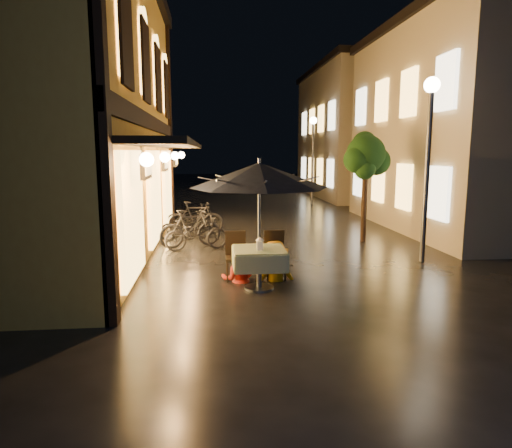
{
  "coord_description": "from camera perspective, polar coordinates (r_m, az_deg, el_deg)",
  "views": [
    {
      "loc": [
        -1.96,
        -8.12,
        2.58
      ],
      "look_at": [
        -1.08,
        0.8,
        1.15
      ],
      "focal_mm": 32.0,
      "sensor_mm": 36.0,
      "label": 1
    }
  ],
  "objects": [
    {
      "name": "bicycle_3",
      "position": [
        14.43,
        -7.5,
        0.77
      ],
      "size": [
        1.73,
        0.51,
        1.03
      ],
      "primitive_type": "imported",
      "rotation": [
        0.0,
        0.0,
        1.59
      ],
      "color": "black",
      "rests_on": "ground"
    },
    {
      "name": "table_lantern",
      "position": [
        8.4,
        0.49,
        -2.35
      ],
      "size": [
        0.16,
        0.16,
        0.25
      ],
      "color": "white",
      "rests_on": "cafe_table"
    },
    {
      "name": "bicycle_4",
      "position": [
        15.51,
        -8.29,
        0.94
      ],
      "size": [
        1.63,
        0.78,
        0.82
      ],
      "primitive_type": "imported",
      "rotation": [
        0.0,
        0.0,
        1.73
      ],
      "color": "black",
      "rests_on": "ground"
    },
    {
      "name": "bicycle_0",
      "position": [
        12.08,
        -7.45,
        -1.21
      ],
      "size": [
        1.76,
        0.92,
        0.88
      ],
      "primitive_type": "imported",
      "rotation": [
        0.0,
        0.0,
        1.78
      ],
      "color": "black",
      "rests_on": "ground"
    },
    {
      "name": "person_orange",
      "position": [
        9.12,
        -2.22,
        -2.66
      ],
      "size": [
        0.74,
        0.59,
        1.45
      ],
      "primitive_type": "imported",
      "rotation": [
        0.0,
        0.0,
        3.08
      ],
      "color": "red",
      "rests_on": "ground"
    },
    {
      "name": "bicycle_2",
      "position": [
        13.57,
        -8.82,
        -0.26
      ],
      "size": [
        1.63,
        0.96,
        0.81
      ],
      "primitive_type": "imported",
      "rotation": [
        0.0,
        0.0,
        1.86
      ],
      "color": "black",
      "rests_on": "ground"
    },
    {
      "name": "east_building_far",
      "position": [
        27.79,
        14.53,
        11.02
      ],
      "size": [
        7.3,
        10.3,
        7.3
      ],
      "color": "tan",
      "rests_on": "ground"
    },
    {
      "name": "bicycle_1",
      "position": [
        12.47,
        -8.19,
        -0.54
      ],
      "size": [
        1.79,
        1.06,
        1.04
      ],
      "primitive_type": "imported",
      "rotation": [
        0.0,
        0.0,
        1.93
      ],
      "color": "black",
      "rests_on": "ground"
    },
    {
      "name": "streetlamp_near",
      "position": [
        11.27,
        20.82,
        10.2
      ],
      "size": [
        0.36,
        0.36,
        4.23
      ],
      "color": "#59595E",
      "rests_on": "ground"
    },
    {
      "name": "patio_umbrella",
      "position": [
        8.38,
        0.41,
        6.11
      ],
      "size": [
        2.56,
        2.56,
        2.46
      ],
      "color": "#59595E",
      "rests_on": "ground"
    },
    {
      "name": "cafe_chair_left",
      "position": [
        9.3,
        -2.54,
        -3.63
      ],
      "size": [
        0.42,
        0.42,
        0.97
      ],
      "color": "black",
      "rests_on": "ground"
    },
    {
      "name": "cafe_table",
      "position": [
        8.6,
        0.39,
        -4.34
      ],
      "size": [
        0.99,
        0.99,
        0.78
      ],
      "color": "#59595E",
      "rests_on": "ground"
    },
    {
      "name": "streetlamp_far",
      "position": [
        22.67,
        7.11,
        9.86
      ],
      "size": [
        0.36,
        0.36,
        4.23
      ],
      "color": "#59595E",
      "rests_on": "ground"
    },
    {
      "name": "street_tree",
      "position": [
        13.37,
        13.61,
        8.14
      ],
      "size": [
        1.43,
        1.2,
        3.15
      ],
      "color": "black",
      "rests_on": "ground"
    },
    {
      "name": "west_building",
      "position": [
        12.74,
        -23.47,
        13.44
      ],
      "size": [
        5.9,
        11.4,
        7.4
      ],
      "color": "gold",
      "rests_on": "ground"
    },
    {
      "name": "person_yellow",
      "position": [
        9.16,
        2.36,
        -2.28
      ],
      "size": [
        1.09,
        0.73,
        1.56
      ],
      "primitive_type": "imported",
      "rotation": [
        0.0,
        0.0,
        3.3
      ],
      "color": "orange",
      "rests_on": "ground"
    },
    {
      "name": "cafe_chair_right",
      "position": [
        9.37,
        2.36,
        -3.53
      ],
      "size": [
        0.42,
        0.42,
        0.97
      ],
      "color": "black",
      "rests_on": "ground"
    },
    {
      "name": "ground",
      "position": [
        8.74,
        7.67,
        -8.19
      ],
      "size": [
        90.0,
        90.0,
        0.0
      ],
      "primitive_type": "plane",
      "color": "black",
      "rests_on": "ground"
    },
    {
      "name": "east_building_near",
      "position": [
        17.43,
        27.75,
        10.78
      ],
      "size": [
        7.3,
        9.3,
        6.8
      ],
      "color": "tan",
      "rests_on": "ground"
    }
  ]
}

